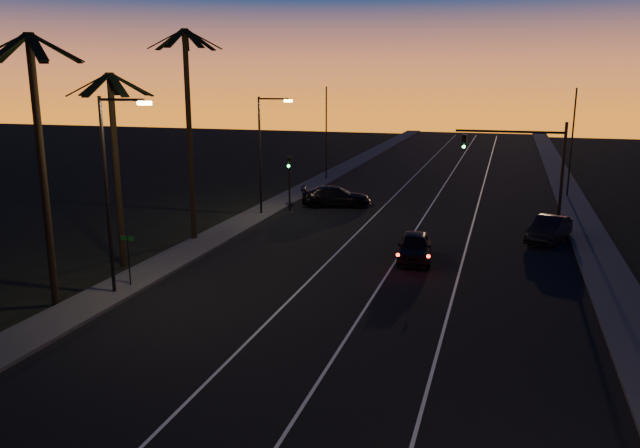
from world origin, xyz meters
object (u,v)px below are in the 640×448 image
(lead_car, at_px, (415,247))
(right_car, at_px, (549,229))
(cross_car, at_px, (336,196))
(signal_mast, at_px, (526,155))

(lead_car, bearing_deg, right_car, 41.44)
(cross_car, bearing_deg, signal_mast, -10.65)
(signal_mast, height_order, cross_car, signal_mast)
(signal_mast, height_order, right_car, signal_mast)
(lead_car, relative_size, cross_car, 0.89)
(right_car, distance_m, cross_car, 16.67)
(signal_mast, xyz_separation_m, cross_car, (-13.74, 2.59, -3.99))
(signal_mast, xyz_separation_m, lead_car, (-5.70, -10.42, -4.01))
(lead_car, xyz_separation_m, right_car, (7.27, 6.42, -0.00))
(right_car, relative_size, cross_car, 0.84)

